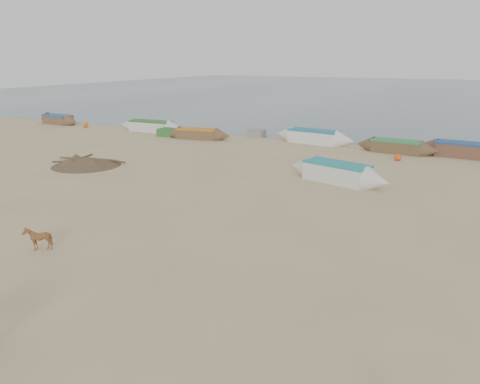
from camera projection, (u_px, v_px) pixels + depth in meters
name	position (u px, v px, depth m)	size (l,w,h in m)	color
ground	(186.00, 252.00, 15.26)	(140.00, 140.00, 0.00)	tan
sea	(428.00, 92.00, 85.88)	(160.00, 160.00, 0.00)	slate
calf_front	(38.00, 238.00, 15.32)	(0.64, 0.72, 0.79)	brown
near_canoe	(337.00, 172.00, 23.70)	(5.72, 1.28, 1.01)	silver
debris_pile	(86.00, 161.00, 27.37)	(3.98, 3.98, 0.51)	brown
waterline_canoes	(290.00, 137.00, 34.39)	(51.41, 4.26, 1.00)	brown
beach_clutter	(385.00, 148.00, 31.18)	(44.57, 5.22, 0.64)	#2F682F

